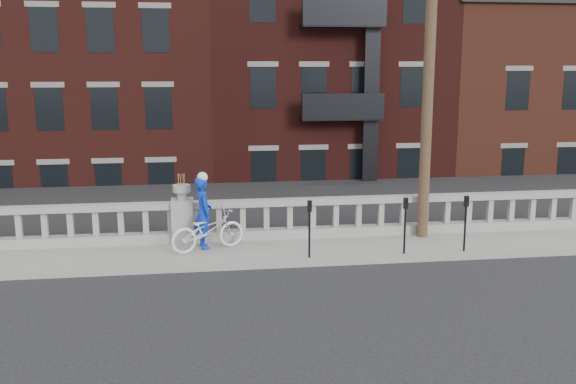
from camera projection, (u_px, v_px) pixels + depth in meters
The scene contains 11 objects.
ground at pixel (180, 303), 12.51m from camera, with size 120.00×120.00×0.00m, color black.
sidewalk at pixel (183, 255), 15.41m from camera, with size 32.00×2.20×0.15m, color gray.
balustrade at pixel (183, 223), 16.22m from camera, with size 28.00×0.34×1.03m.
planter_pedestal at pixel (183, 216), 16.18m from camera, with size 0.55×0.55×1.76m.
lower_level at pixel (199, 102), 34.45m from camera, with size 80.00×44.00×20.80m.
utility_pole at pixel (430, 37), 15.84m from camera, with size 1.60×0.28×10.00m.
parking_meter_a at pixel (309, 222), 14.81m from camera, with size 0.10×0.09×1.36m.
parking_meter_b at pixel (405, 219), 15.12m from camera, with size 0.10×0.09×1.36m.
parking_meter_c at pixel (466, 217), 15.33m from camera, with size 0.10×0.09×1.36m.
bicycle at pixel (208, 230), 15.50m from camera, with size 0.66×1.88×0.99m, color silver.
cyclist at pixel (203, 212), 15.61m from camera, with size 0.65×0.43×1.78m, color #0B2CAC.
Camera 1 is at (0.42, -12.02, 4.57)m, focal length 40.00 mm.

